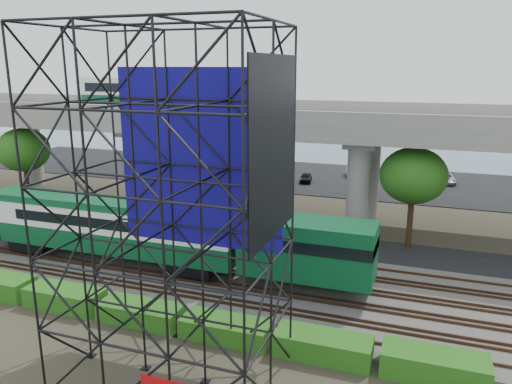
% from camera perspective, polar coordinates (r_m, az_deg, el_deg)
% --- Properties ---
extents(ground, '(140.00, 140.00, 0.00)m').
position_cam_1_polar(ground, '(32.38, -10.39, -10.59)').
color(ground, '#474233').
rests_on(ground, ground).
extents(ballast_bed, '(90.00, 12.00, 0.20)m').
position_cam_1_polar(ballast_bed, '(33.92, -8.70, -9.15)').
color(ballast_bed, slate).
rests_on(ballast_bed, ground).
extents(service_road, '(90.00, 5.00, 0.08)m').
position_cam_1_polar(service_road, '(41.09, -3.11, -4.86)').
color(service_road, black).
rests_on(service_road, ground).
extents(parking_lot, '(90.00, 18.00, 0.08)m').
position_cam_1_polar(parking_lot, '(62.63, 5.19, 1.80)').
color(parking_lot, black).
rests_on(parking_lot, ground).
extents(harbor_water, '(140.00, 40.00, 0.03)m').
position_cam_1_polar(harbor_water, '(83.76, 8.98, 4.83)').
color(harbor_water, slate).
rests_on(harbor_water, ground).
extents(rail_tracks, '(90.00, 9.52, 0.16)m').
position_cam_1_polar(rail_tracks, '(33.85, -8.71, -8.87)').
color(rail_tracks, '#472D1E').
rests_on(rail_tracks, ballast_bed).
extents(commuter_train, '(29.30, 3.06, 4.30)m').
position_cam_1_polar(commuter_train, '(34.54, -13.67, -4.03)').
color(commuter_train, black).
rests_on(commuter_train, rail_tracks).
extents(overpass, '(80.00, 12.00, 12.40)m').
position_cam_1_polar(overpass, '(44.54, -1.46, 7.46)').
color(overpass, '#9E9B93').
rests_on(overpass, ground).
extents(scaffold_tower, '(9.36, 6.36, 15.00)m').
position_cam_1_polar(scaffold_tower, '(20.86, -9.99, -2.69)').
color(scaffold_tower, black).
rests_on(scaffold_tower, ground).
extents(hedge_strip, '(34.60, 1.80, 1.20)m').
position_cam_1_polar(hedge_strip, '(28.38, -13.03, -13.22)').
color(hedge_strip, '#205C15').
rests_on(hedge_strip, ground).
extents(trees, '(40.94, 16.94, 7.69)m').
position_cam_1_polar(trees, '(46.59, -5.83, 4.41)').
color(trees, '#382314').
rests_on(trees, ground).
extents(suv, '(5.60, 2.92, 1.51)m').
position_cam_1_polar(suv, '(44.25, -13.14, -2.74)').
color(suv, black).
rests_on(suv, service_road).
extents(parked_cars, '(35.44, 9.48, 1.31)m').
position_cam_1_polar(parked_cars, '(62.02, 4.93, 2.28)').
color(parked_cars, silver).
rests_on(parked_cars, parking_lot).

